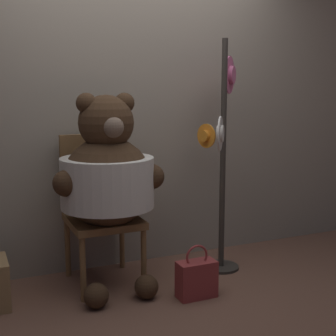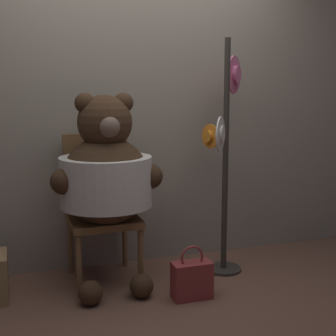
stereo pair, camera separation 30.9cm
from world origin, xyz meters
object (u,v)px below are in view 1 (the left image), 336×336
at_px(chair, 99,205).
at_px(hat_display_rack, 222,150).
at_px(teddy_bear, 108,176).
at_px(handbag_on_ground, 197,278).

bearing_deg(chair, hat_display_rack, -9.95).
bearing_deg(teddy_bear, handbag_on_ground, -38.76).
height_order(teddy_bear, hat_display_rack, hat_display_rack).
height_order(hat_display_rack, handbag_on_ground, hat_display_rack).
xyz_separation_m(hat_display_rack, handbag_on_ground, (-0.42, -0.42, -0.80)).
distance_m(chair, hat_display_rack, 1.01).
xyz_separation_m(chair, teddy_bear, (0.01, -0.19, 0.24)).
bearing_deg(handbag_on_ground, hat_display_rack, 44.49).
bearing_deg(hat_display_rack, chair, 170.05).
bearing_deg(teddy_bear, hat_display_rack, 1.46).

